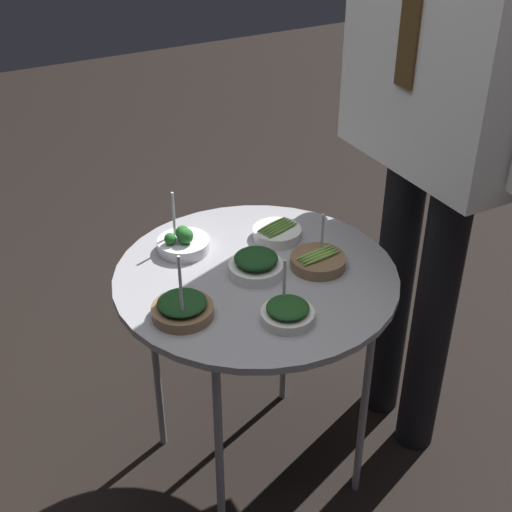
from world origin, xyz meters
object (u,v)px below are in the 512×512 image
(serving_cart, at_px, (256,289))
(bowl_spinach_mid_left, at_px, (182,308))
(bowl_spinach_front_right, at_px, (255,264))
(bowl_spinach_back_left, at_px, (288,312))
(bowl_asparagus_center, at_px, (277,232))
(bowl_asparagus_front_center, at_px, (318,261))
(bowl_broccoli_far_rim, at_px, (183,242))
(waiter_figure, at_px, (448,63))

(serving_cart, xyz_separation_m, bowl_spinach_mid_left, (0.07, -0.22, 0.07))
(bowl_spinach_front_right, height_order, bowl_spinach_back_left, bowl_spinach_back_left)
(bowl_spinach_mid_left, bearing_deg, bowl_spinach_back_left, 58.62)
(bowl_spinach_mid_left, relative_size, bowl_spinach_front_right, 1.37)
(bowl_asparagus_center, distance_m, bowl_spinach_back_left, 0.35)
(bowl_spinach_back_left, bearing_deg, bowl_asparagus_front_center, 130.90)
(serving_cart, height_order, bowl_broccoli_far_rim, bowl_broccoli_far_rim)
(bowl_asparagus_front_center, xyz_separation_m, waiter_figure, (0.00, 0.32, 0.44))
(serving_cart, bearing_deg, bowl_spinach_back_left, -7.22)
(bowl_spinach_front_right, height_order, bowl_broccoli_far_rim, bowl_broccoli_far_rim)
(bowl_asparagus_front_center, distance_m, waiter_figure, 0.55)
(bowl_spinach_mid_left, distance_m, waiter_figure, 0.82)
(bowl_spinach_front_right, distance_m, bowl_spinach_back_left, 0.20)
(bowl_spinach_front_right, xyz_separation_m, bowl_spinach_back_left, (0.20, -0.02, -0.01))
(bowl_broccoli_far_rim, bearing_deg, bowl_spinach_mid_left, -23.42)
(bowl_spinach_back_left, distance_m, waiter_figure, 0.68)
(bowl_broccoli_far_rim, xyz_separation_m, bowl_asparagus_center, (0.06, 0.24, -0.01))
(bowl_asparagus_front_center, relative_size, waiter_figure, 0.08)
(serving_cart, height_order, bowl_spinach_mid_left, bowl_spinach_mid_left)
(bowl_spinach_back_left, bearing_deg, bowl_broccoli_far_rim, -166.61)
(bowl_spinach_mid_left, relative_size, bowl_asparagus_center, 1.42)
(bowl_spinach_back_left, xyz_separation_m, waiter_figure, (-0.15, 0.50, 0.44))
(bowl_asparagus_front_center, xyz_separation_m, bowl_spinach_back_left, (0.15, -0.17, 0.00))
(serving_cart, bearing_deg, bowl_spinach_mid_left, -71.88)
(serving_cart, bearing_deg, bowl_asparagus_front_center, 73.68)
(bowl_asparagus_front_center, relative_size, bowl_spinach_front_right, 1.03)
(serving_cart, bearing_deg, bowl_broccoli_far_rim, -147.72)
(bowl_spinach_mid_left, height_order, waiter_figure, waiter_figure)
(bowl_broccoli_far_rim, bearing_deg, bowl_asparagus_center, 76.95)
(bowl_spinach_mid_left, height_order, bowl_broccoli_far_rim, bowl_spinach_mid_left)
(serving_cart, height_order, bowl_asparagus_center, bowl_asparagus_center)
(bowl_broccoli_far_rim, distance_m, waiter_figure, 0.76)
(bowl_spinach_mid_left, bearing_deg, bowl_asparagus_center, 119.28)
(bowl_asparagus_center, bearing_deg, waiter_figure, 63.96)
(bowl_spinach_mid_left, bearing_deg, bowl_asparagus_front_center, 94.51)
(bowl_spinach_back_left, bearing_deg, bowl_asparagus_center, 154.36)
(serving_cart, relative_size, bowl_asparagus_front_center, 5.06)
(bowl_spinach_mid_left, xyz_separation_m, bowl_spinach_front_right, (-0.08, 0.22, 0.00))
(serving_cart, xyz_separation_m, bowl_broccoli_far_rim, (-0.18, -0.11, 0.07))
(bowl_asparagus_center, bearing_deg, bowl_broccoli_far_rim, -103.05)
(bowl_asparagus_center, relative_size, waiter_figure, 0.07)
(serving_cart, relative_size, bowl_spinach_back_left, 5.09)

